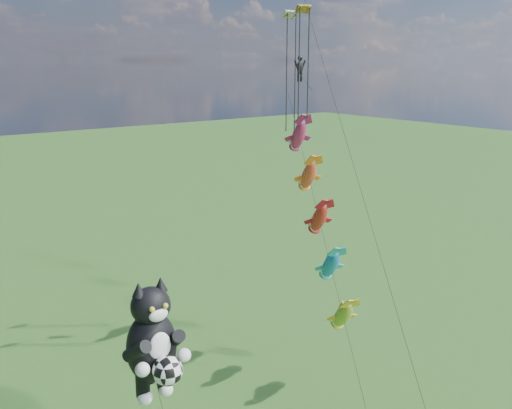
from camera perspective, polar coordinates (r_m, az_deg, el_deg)
cat_kite_rig at (r=27.35m, az=-10.22°, el=-13.29°), size 2.75×4.16×10.84m
fish_windsock_rig at (r=38.27m, az=6.33°, el=-1.44°), size 6.17×14.82×18.01m
parafoil_rig at (r=40.24m, az=4.63°, el=13.54°), size 4.20×17.28×27.47m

